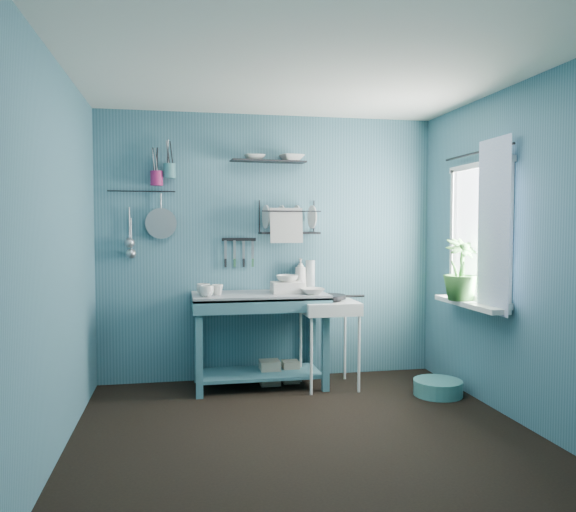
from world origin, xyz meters
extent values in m
plane|color=black|center=(0.00, 0.00, 0.00)|extent=(3.20, 3.20, 0.00)
plane|color=silver|center=(0.00, 0.00, 2.50)|extent=(3.20, 3.20, 0.00)
plane|color=#386372|center=(0.00, 1.50, 1.25)|extent=(3.20, 0.00, 3.20)
plane|color=#386372|center=(0.00, -1.50, 1.25)|extent=(3.20, 0.00, 3.20)
plane|color=#386372|center=(-1.60, 0.00, 1.25)|extent=(0.00, 3.00, 3.00)
plane|color=#386372|center=(1.60, 0.00, 1.25)|extent=(0.00, 3.00, 3.00)
cube|color=#376975|center=(-0.14, 1.19, 0.42)|extent=(1.22, 0.65, 0.85)
imported|color=silver|center=(-0.62, 1.03, 0.90)|extent=(0.12, 0.12, 0.10)
imported|color=silver|center=(-0.52, 1.13, 0.89)|extent=(0.14, 0.14, 0.09)
imported|color=silver|center=(-0.64, 1.19, 0.90)|extent=(0.17, 0.17, 0.10)
cube|color=silver|center=(0.11, 1.17, 0.90)|extent=(0.28, 0.22, 0.10)
imported|color=silver|center=(0.11, 1.17, 0.98)|extent=(0.20, 0.19, 0.06)
imported|color=silver|center=(0.28, 1.39, 1.00)|extent=(0.11, 0.12, 0.30)
cylinder|color=#A0ADB2|center=(0.38, 1.41, 0.99)|extent=(0.09, 0.09, 0.28)
imported|color=silver|center=(0.31, 1.04, 0.87)|extent=(0.22, 0.22, 0.05)
cube|color=white|center=(0.47, 1.07, 0.39)|extent=(0.58, 0.58, 0.78)
cylinder|color=black|center=(0.47, 1.07, 0.82)|extent=(0.30, 0.30, 0.03)
cube|color=black|center=(-0.30, 1.47, 1.33)|extent=(0.32, 0.06, 0.03)
cube|color=black|center=(0.16, 1.37, 1.54)|extent=(0.57, 0.30, 0.32)
cube|color=black|center=(-0.03, 1.40, 2.05)|extent=(0.71, 0.24, 0.01)
imported|color=silver|center=(-0.16, 1.40, 2.07)|extent=(0.20, 0.20, 0.05)
imported|color=silver|center=(0.19, 1.40, 2.05)|extent=(0.26, 0.26, 0.06)
cylinder|color=#9A1C56|center=(-1.04, 1.42, 1.88)|extent=(0.11, 0.11, 0.13)
cylinder|color=#397278|center=(-0.93, 1.42, 1.95)|extent=(0.11, 0.11, 0.13)
cylinder|color=#909397|center=(-1.01, 1.45, 1.48)|extent=(0.28, 0.03, 0.28)
cylinder|color=#909397|center=(-1.29, 1.46, 1.47)|extent=(0.01, 0.01, 0.30)
cylinder|color=#909397|center=(-1.28, 1.46, 1.37)|extent=(0.01, 0.01, 0.30)
cylinder|color=black|center=(-1.18, 1.47, 1.77)|extent=(0.60, 0.01, 0.01)
plane|color=white|center=(1.59, 0.45, 1.40)|extent=(0.00, 1.10, 1.10)
cube|color=white|center=(1.50, 0.45, 0.81)|extent=(0.16, 0.95, 0.04)
plane|color=white|center=(1.52, 0.15, 1.45)|extent=(0.00, 1.35, 1.35)
cylinder|color=black|center=(1.54, 0.45, 2.05)|extent=(0.02, 1.05, 0.02)
imported|color=#326D2B|center=(1.46, 0.54, 1.09)|extent=(0.34, 0.34, 0.52)
cube|color=gray|center=(-0.04, 1.24, 0.11)|extent=(0.18, 0.18, 0.22)
cube|color=gray|center=(0.16, 1.27, 0.10)|extent=(0.15, 0.15, 0.20)
cylinder|color=teal|center=(1.32, 0.64, 0.07)|extent=(0.42, 0.42, 0.13)
camera|label=1|loc=(-0.84, -3.78, 1.45)|focal=35.00mm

